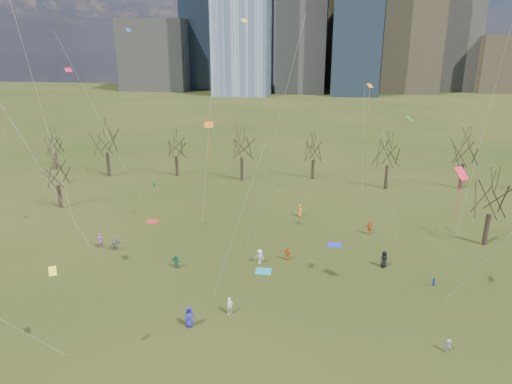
# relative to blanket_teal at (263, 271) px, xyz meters

# --- Properties ---
(ground) EXTENTS (500.00, 500.00, 0.00)m
(ground) POSITION_rel_blanket_teal_xyz_m (-1.54, -7.28, -0.01)
(ground) COLOR black
(ground) RESTS_ON ground
(downtown_skyline) EXTENTS (212.50, 78.00, 118.00)m
(downtown_skyline) POSITION_rel_blanket_teal_xyz_m (-3.97, 203.36, 38.99)
(downtown_skyline) COLOR slate
(downtown_skyline) RESTS_ON ground
(bare_tree_row) EXTENTS (113.04, 29.80, 9.50)m
(bare_tree_row) POSITION_rel_blanket_teal_xyz_m (-1.63, 29.94, 6.10)
(bare_tree_row) COLOR black
(bare_tree_row) RESTS_ON ground
(blanket_teal) EXTENTS (1.60, 1.50, 0.03)m
(blanket_teal) POSITION_rel_blanket_teal_xyz_m (0.00, 0.00, 0.00)
(blanket_teal) COLOR teal
(blanket_teal) RESTS_ON ground
(blanket_navy) EXTENTS (1.60, 1.50, 0.03)m
(blanket_navy) POSITION_rel_blanket_teal_xyz_m (7.26, 7.80, 0.00)
(blanket_navy) COLOR #252BB0
(blanket_navy) RESTS_ON ground
(blanket_crimson) EXTENTS (1.60, 1.50, 0.03)m
(blanket_crimson) POSITION_rel_blanket_teal_xyz_m (-16.52, 11.54, 0.00)
(blanket_crimson) COLOR #B12923
(blanket_crimson) RESTS_ON ground
(person_0) EXTENTS (1.04, 0.87, 1.82)m
(person_0) POSITION_rel_blanket_teal_xyz_m (-4.61, -10.59, 0.90)
(person_0) COLOR navy
(person_0) RESTS_ON ground
(person_1) EXTENTS (0.64, 0.68, 1.57)m
(person_1) POSITION_rel_blanket_teal_xyz_m (-1.72, -8.21, 0.77)
(person_1) COLOR silver
(person_1) RESTS_ON ground
(person_3) EXTENTS (0.75, 0.82, 1.11)m
(person_3) POSITION_rel_blanket_teal_xyz_m (15.60, -10.64, 0.54)
(person_3) COLOR slate
(person_3) RESTS_ON ground
(person_4) EXTENTS (0.94, 0.68, 1.48)m
(person_4) POSITION_rel_blanket_teal_xyz_m (2.20, 2.99, 0.73)
(person_4) COLOR #D05117
(person_4) RESTS_ON ground
(person_5) EXTENTS (1.38, 0.55, 1.45)m
(person_5) POSITION_rel_blanket_teal_xyz_m (-9.07, -0.66, 0.71)
(person_5) COLOR #1B7B53
(person_5) RESTS_ON ground
(person_6) EXTENTS (1.05, 0.98, 1.81)m
(person_6) POSITION_rel_blanket_teal_xyz_m (12.28, 2.99, 0.89)
(person_6) COLOR black
(person_6) RESTS_ON ground
(person_7) EXTENTS (0.63, 0.77, 1.82)m
(person_7) POSITION_rel_blanket_teal_xyz_m (-19.27, 2.72, 0.89)
(person_7) COLOR #974B95
(person_7) RESTS_ON ground
(person_8) EXTENTS (0.54, 0.58, 0.95)m
(person_8) POSITION_rel_blanket_teal_xyz_m (16.56, -0.50, 0.46)
(person_8) COLOR #2847B0
(person_8) RESTS_ON ground
(person_9) EXTENTS (1.17, 0.92, 1.58)m
(person_9) POSITION_rel_blanket_teal_xyz_m (-0.68, 1.77, 0.78)
(person_9) COLOR silver
(person_9) RESTS_ON ground
(person_10) EXTENTS (1.07, 0.66, 1.71)m
(person_10) POSITION_rel_blanket_teal_xyz_m (11.41, 11.74, 0.84)
(person_10) COLOR #C4461C
(person_10) RESTS_ON ground
(person_11) EXTENTS (1.41, 1.21, 1.54)m
(person_11) POSITION_rel_blanket_teal_xyz_m (-17.27, 2.36, 0.75)
(person_11) COLOR slate
(person_11) RESTS_ON ground
(person_12) EXTENTS (0.61, 0.87, 1.69)m
(person_12) POSITION_rel_blanket_teal_xyz_m (2.57, 16.66, 0.83)
(person_12) COLOR orange
(person_12) RESTS_ON ground
(person_13) EXTENTS (0.60, 0.64, 1.47)m
(person_13) POSITION_rel_blanket_teal_xyz_m (-21.99, 26.34, 0.72)
(person_13) COLOR #1C7E39
(person_13) RESTS_ON ground
(kites_airborne) EXTENTS (47.44, 44.23, 34.35)m
(kites_airborne) POSITION_rel_blanket_teal_xyz_m (-0.14, 2.97, 14.96)
(kites_airborne) COLOR orange
(kites_airborne) RESTS_ON ground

